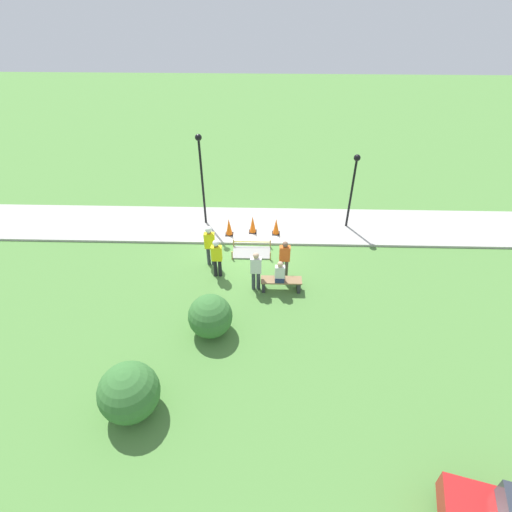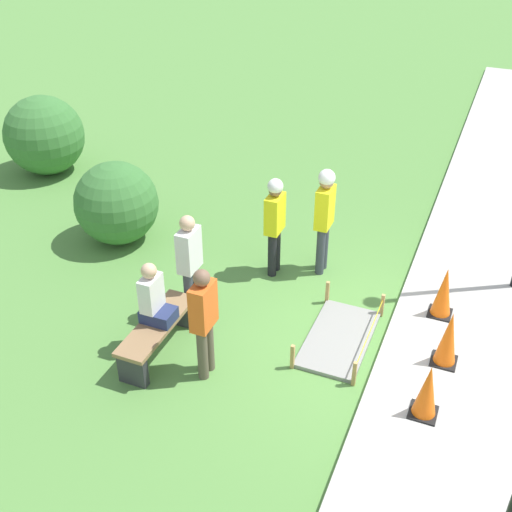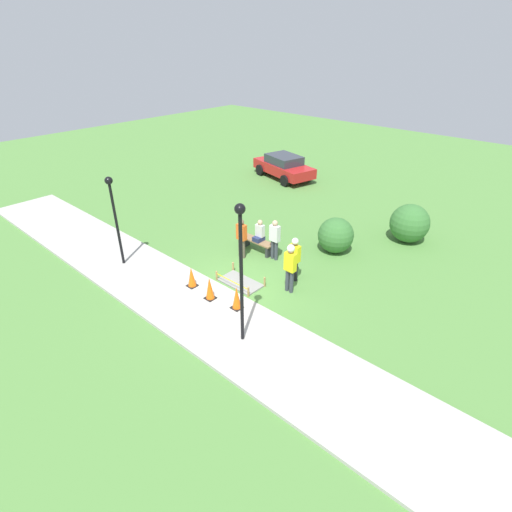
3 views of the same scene
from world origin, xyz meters
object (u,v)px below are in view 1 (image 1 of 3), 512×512
worker_supervisor (217,255)px  worker_assistant (210,242)px  person_seated_on_bench (280,273)px  lamppost_far (353,180)px  park_bench (281,283)px  lamppost_near (201,168)px  bystander_in_gray_shirt (256,269)px  traffic_cone_far_patch (253,224)px  bystander_in_orange_shirt (285,257)px  traffic_cone_near_patch (276,226)px  traffic_cone_sidewalk_edge (229,227)px

worker_supervisor → worker_assistant: size_ratio=0.93×
person_seated_on_bench → lamppost_far: bearing=-125.8°
park_bench → worker_assistant: (2.79, -1.46, 0.75)m
lamppost_near → worker_assistant: bearing=101.3°
bystander_in_gray_shirt → person_seated_on_bench: bearing=174.0°
worker_supervisor → bystander_in_gray_shirt: bearing=154.4°
traffic_cone_far_patch → bystander_in_orange_shirt: (-1.30, 2.89, 0.42)m
bystander_in_gray_shirt → traffic_cone_far_patch: bearing=-86.2°
lamppost_far → worker_supervisor: bearing=32.8°
worker_supervisor → lamppost_near: lamppost_near is taller
worker_assistant → lamppost_far: size_ratio=0.53×
traffic_cone_near_patch → park_bench: 3.60m
bystander_in_orange_shirt → traffic_cone_far_patch: bearing=-65.7°
person_seated_on_bench → lamppost_far: 5.60m
bystander_in_orange_shirt → traffic_cone_sidewalk_edge: bearing=-48.9°
park_bench → worker_supervisor: 2.64m
traffic_cone_near_patch → bystander_in_gray_shirt: bearing=77.4°
traffic_cone_near_patch → lamppost_far: size_ratio=0.22×
lamppost_near → bystander_in_gray_shirt: bearing=119.1°
traffic_cone_near_patch → worker_supervisor: size_ratio=0.45×
traffic_cone_sidewalk_edge → lamppost_far: 5.69m
worker_assistant → lamppost_far: lamppost_far is taller
bystander_in_gray_shirt → worker_assistant: bearing=-37.5°
traffic_cone_far_patch → park_bench: (-1.18, 3.68, -0.16)m
worker_assistant → lamppost_near: size_ratio=0.43×
traffic_cone_sidewalk_edge → person_seated_on_bench: (-2.15, 3.52, 0.36)m
person_seated_on_bench → lamppost_far: lamppost_far is taller
traffic_cone_far_patch → worker_assistant: (1.60, 2.23, 0.59)m
lamppost_near → lamppost_far: bearing=179.1°
worker_supervisor → bystander_in_gray_shirt: size_ratio=1.01×
worker_assistant → traffic_cone_near_patch: bearing=-141.0°
park_bench → bystander_in_gray_shirt: size_ratio=0.90×
worker_assistant → bystander_in_orange_shirt: (-2.91, 0.67, -0.16)m
traffic_cone_sidewalk_edge → bystander_in_gray_shirt: bearing=110.4°
park_bench → worker_supervisor: size_ratio=0.89×
park_bench → lamppost_far: bearing=-125.5°
park_bench → traffic_cone_sidewalk_edge: bearing=-57.4°
worker_supervisor → bystander_in_gray_shirt: 1.66m
traffic_cone_far_patch → worker_assistant: bearing=54.2°
bystander_in_gray_shirt → lamppost_far: 6.05m
person_seated_on_bench → bystander_in_orange_shirt: bystander_in_orange_shirt is taller
park_bench → lamppost_near: 6.09m
worker_supervisor → worker_assistant: worker_assistant is taller
traffic_cone_near_patch → person_seated_on_bench: bearing=91.2°
person_seated_on_bench → worker_supervisor: size_ratio=0.53×
traffic_cone_far_patch → bystander_in_gray_shirt: bystander_in_gray_shirt is taller
bystander_in_orange_shirt → bystander_in_gray_shirt: bearing=35.2°
worker_supervisor → worker_assistant: bearing=-63.6°
traffic_cone_near_patch → worker_supervisor: worker_supervisor is taller
traffic_cone_near_patch → lamppost_near: bearing=-14.3°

